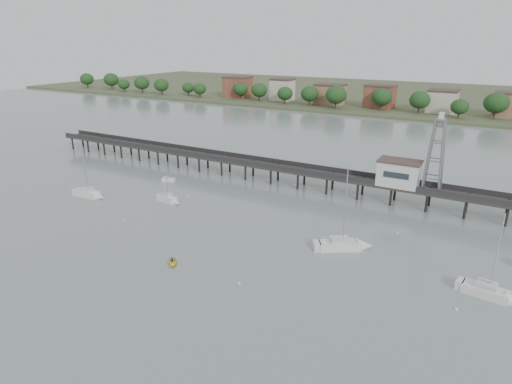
# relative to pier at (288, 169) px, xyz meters

# --- Properties ---
(ground_plane) EXTENTS (500.00, 500.00, 0.00)m
(ground_plane) POSITION_rel_pier_xyz_m (0.00, -60.00, -3.79)
(ground_plane) COLOR gray
(ground_plane) RESTS_ON ground
(pier) EXTENTS (150.00, 5.00, 5.50)m
(pier) POSITION_rel_pier_xyz_m (0.00, 0.00, 0.00)
(pier) COLOR #2D2823
(pier) RESTS_ON ground
(pier_building) EXTENTS (8.40, 5.40, 5.30)m
(pier_building) POSITION_rel_pier_xyz_m (25.00, 0.00, 2.87)
(pier_building) COLOR silver
(pier_building) RESTS_ON ground
(lattice_tower) EXTENTS (3.20, 3.20, 15.50)m
(lattice_tower) POSITION_rel_pier_xyz_m (31.50, 0.00, 7.31)
(lattice_tower) COLOR slate
(lattice_tower) RESTS_ON ground
(sailboat_a) EXTENTS (7.78, 2.71, 12.71)m
(sailboat_a) POSITION_rel_pier_xyz_m (-33.31, -28.88, -3.15)
(sailboat_a) COLOR white
(sailboat_a) RESTS_ON ground
(sailboat_b) EXTENTS (6.07, 2.45, 9.99)m
(sailboat_b) POSITION_rel_pier_xyz_m (-16.31, -23.00, -3.13)
(sailboat_b) COLOR white
(sailboat_b) RESTS_ON ground
(sailboat_c) EXTENTS (8.99, 6.94, 14.73)m
(sailboat_c) POSITION_rel_pier_xyz_m (22.95, -24.83, -3.16)
(sailboat_c) COLOR white
(sailboat_c) RESTS_ON ground
(sailboat_d) EXTENTS (7.88, 3.33, 12.68)m
(sailboat_d) POSITION_rel_pier_xyz_m (44.28, -29.22, -3.15)
(sailboat_d) COLOR white
(sailboat_d) RESTS_ON ground
(white_tender) EXTENTS (3.41, 2.42, 1.23)m
(white_tender) POSITION_rel_pier_xyz_m (-26.13, -12.02, -3.42)
(white_tender) COLOR white
(white_tender) RESTS_ON ground
(yellow_dinghy) EXTENTS (1.91, 1.70, 2.78)m
(yellow_dinghy) POSITION_rel_pier_xyz_m (1.12, -43.02, -3.79)
(yellow_dinghy) COLOR yellow
(yellow_dinghy) RESTS_ON ground
(dinghy_occupant) EXTENTS (0.47, 1.07, 0.25)m
(dinghy_occupant) POSITION_rel_pier_xyz_m (1.12, -43.02, -3.79)
(dinghy_occupant) COLOR black
(dinghy_occupant) RESTS_ON ground
(mooring_buoys) EXTENTS (78.15, 28.48, 0.39)m
(mooring_buoys) POSITION_rel_pier_xyz_m (1.93, -28.58, -3.71)
(mooring_buoys) COLOR beige
(mooring_buoys) RESTS_ON ground
(far_shore) EXTENTS (500.00, 170.00, 10.40)m
(far_shore) POSITION_rel_pier_xyz_m (0.36, 179.58, -2.85)
(far_shore) COLOR #475133
(far_shore) RESTS_ON ground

